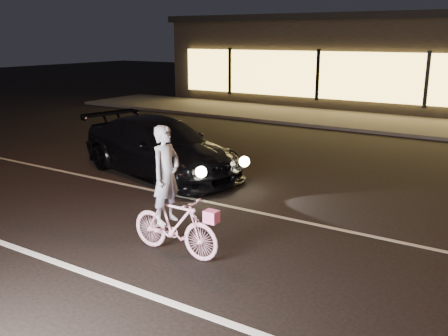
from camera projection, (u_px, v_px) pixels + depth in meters
The scene contains 7 objects.
ground at pixel (216, 255), 7.63m from camera, with size 90.00×90.00×0.00m, color black.
lane_stripe_near at pixel (152, 296), 6.41m from camera, with size 60.00×0.12×0.01m, color silver.
lane_stripe_far at pixel (275, 216), 9.26m from camera, with size 60.00×0.10×0.01m, color gray.
sidewalk at pixel (412, 126), 18.20m from camera, with size 30.00×4.00×0.12m, color #383533.
storefront at pixel (447, 61), 22.52m from camera, with size 25.40×8.42×4.20m.
cyclist at pixel (172, 210), 7.51m from camera, with size 1.58×0.54×1.99m.
sedan at pixel (160, 147), 11.88m from camera, with size 4.96×2.95×1.35m.
Camera 1 is at (3.90, -5.86, 3.24)m, focal length 40.00 mm.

